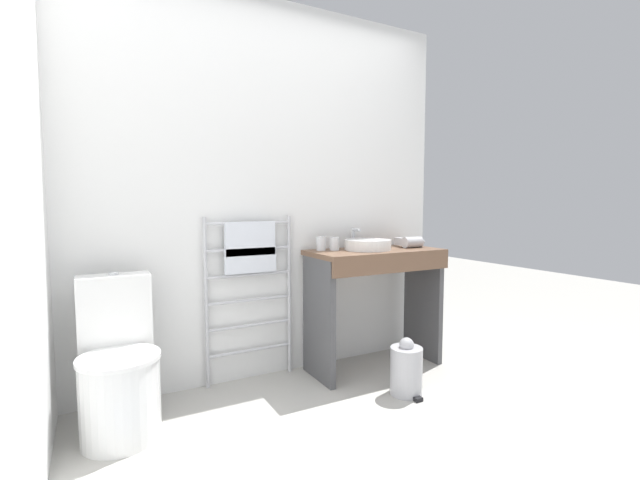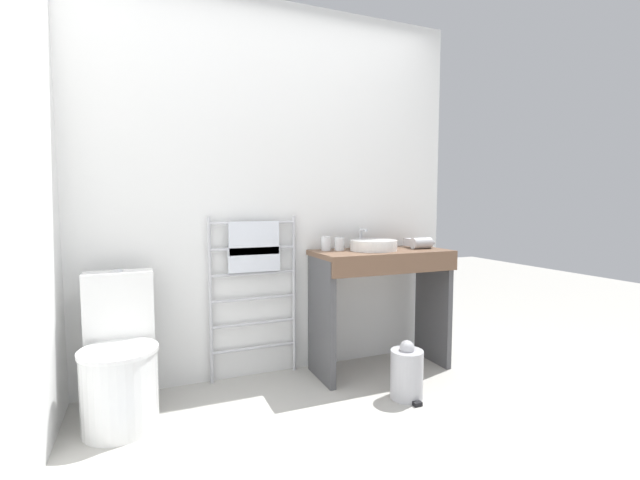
% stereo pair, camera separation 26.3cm
% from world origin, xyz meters
% --- Properties ---
extents(wall_back, '(2.76, 0.12, 2.54)m').
position_xyz_m(wall_back, '(0.00, 1.39, 1.27)').
color(wall_back, white).
rests_on(wall_back, ground_plane).
extents(wall_side, '(0.12, 1.99, 2.54)m').
position_xyz_m(wall_side, '(-1.32, 0.67, 1.27)').
color(wall_side, white).
rests_on(wall_side, ground_plane).
extents(toilet, '(0.39, 0.53, 0.81)m').
position_xyz_m(toilet, '(-0.96, 0.97, 0.32)').
color(toilet, white).
rests_on(toilet, ground_plane).
extents(towel_radiator, '(0.60, 0.06, 1.10)m').
position_xyz_m(towel_radiator, '(-0.14, 1.28, 0.79)').
color(towel_radiator, silver).
rests_on(towel_radiator, ground_plane).
extents(vanity_counter, '(0.95, 0.47, 0.86)m').
position_xyz_m(vanity_counter, '(0.72, 1.07, 0.58)').
color(vanity_counter, brown).
rests_on(vanity_counter, ground_plane).
extents(sink_basin, '(0.33, 0.33, 0.07)m').
position_xyz_m(sink_basin, '(0.66, 1.09, 0.90)').
color(sink_basin, white).
rests_on(sink_basin, vanity_counter).
extents(faucet, '(0.02, 0.10, 0.15)m').
position_xyz_m(faucet, '(0.66, 1.27, 0.95)').
color(faucet, silver).
rests_on(faucet, vanity_counter).
extents(cup_near_wall, '(0.07, 0.07, 0.10)m').
position_xyz_m(cup_near_wall, '(0.36, 1.22, 0.91)').
color(cup_near_wall, white).
rests_on(cup_near_wall, vanity_counter).
extents(cup_near_edge, '(0.07, 0.07, 0.09)m').
position_xyz_m(cup_near_edge, '(0.45, 1.19, 0.91)').
color(cup_near_edge, white).
rests_on(cup_near_edge, vanity_counter).
extents(hair_dryer, '(0.20, 0.19, 0.08)m').
position_xyz_m(hair_dryer, '(1.05, 1.08, 0.90)').
color(hair_dryer, '#B7B7BC').
rests_on(hair_dryer, vanity_counter).
extents(trash_bin, '(0.20, 0.23, 0.36)m').
position_xyz_m(trash_bin, '(0.64, 0.62, 0.16)').
color(trash_bin, '#B7B7BC').
rests_on(trash_bin, ground_plane).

